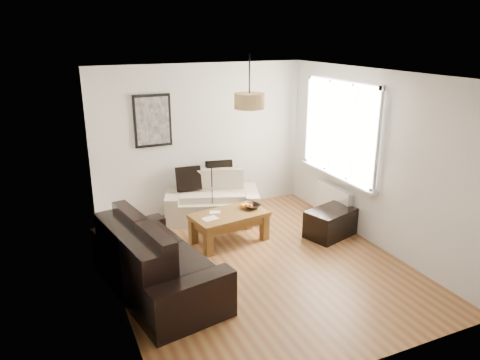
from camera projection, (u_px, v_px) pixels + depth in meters
name	position (u px, v px, depth m)	size (l,w,h in m)	color
floor	(257.00, 263.00, 6.34)	(4.50, 4.50, 0.00)	brown
ceiling	(260.00, 74.00, 5.52)	(3.80, 4.50, 0.00)	white
wall_back	(202.00, 139.00, 7.88)	(3.80, 0.04, 2.60)	silver
wall_front	(371.00, 245.00, 3.98)	(3.80, 0.04, 2.60)	silver
wall_left	(111.00, 195.00, 5.20)	(0.04, 4.50, 2.60)	silver
wall_right	(374.00, 159.00, 6.66)	(0.04, 4.50, 2.60)	silver
window_bay	(341.00, 129.00, 7.25)	(0.14, 1.90, 1.60)	white
radiator	(334.00, 201.00, 7.62)	(0.10, 0.90, 0.52)	white
poster	(153.00, 121.00, 7.40)	(0.62, 0.04, 0.87)	black
pendant_shade	(249.00, 101.00, 5.90)	(0.40, 0.40, 0.20)	tan
loveseat_cream	(212.00, 197.00, 7.76)	(1.57, 0.86, 0.78)	#BDB398
sofa_leather	(157.00, 258.00, 5.56)	(2.05, 1.00, 0.89)	black
coffee_table	(229.00, 227.00, 6.93)	(1.14, 0.62, 0.47)	brown
ottoman	(330.00, 223.00, 7.13)	(0.77, 0.49, 0.44)	black
cushion_left	(189.00, 179.00, 7.69)	(0.42, 0.13, 0.42)	black
cushion_right	(220.00, 173.00, 7.90)	(0.46, 0.14, 0.46)	black
fruit_bowl	(252.00, 206.00, 7.05)	(0.26, 0.26, 0.06)	black
orange_a	(247.00, 206.00, 7.04)	(0.07, 0.07, 0.07)	orange
orange_b	(250.00, 206.00, 7.04)	(0.07, 0.07, 0.07)	orange
orange_c	(242.00, 206.00, 7.04)	(0.09, 0.09, 0.09)	orange
papers	(210.00, 219.00, 6.66)	(0.22, 0.15, 0.01)	white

